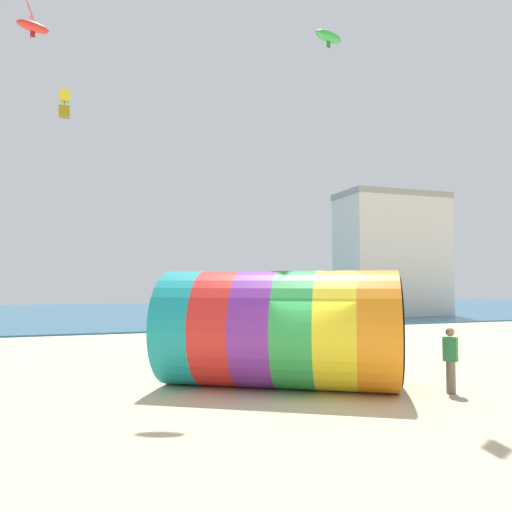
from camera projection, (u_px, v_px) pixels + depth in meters
The scene contains 11 objects.
ground_plane at pixel (312, 394), 13.29m from camera, with size 120.00×120.00×0.00m, color beige.
sea at pixel (148, 312), 48.80m from camera, with size 120.00×40.00×0.10m, color #236084.
giant_inflatable_tube at pixel (279, 329), 14.25m from camera, with size 7.39×6.22×3.31m.
kite_handler at pixel (451, 360), 13.42m from camera, with size 0.39×0.42×1.76m.
kite_yellow_box at pixel (64, 104), 25.70m from camera, with size 0.53×0.53×1.48m.
kite_red_diamond at pixel (31, 13), 26.95m from camera, with size 0.55×0.91×2.06m.
kite_green_parafoil at pixel (328, 37), 19.54m from camera, with size 1.42×0.96×0.73m.
kite_red_parafoil at pixel (33, 27), 15.86m from camera, with size 1.07×0.75×0.52m.
bystander_near_water at pixel (230, 339), 19.46m from camera, with size 0.42×0.36×1.53m.
bystander_mid_beach at pixel (322, 328), 22.64m from camera, with size 0.41×0.41×1.72m.
promenade_building at pixel (392, 254), 43.70m from camera, with size 9.39×4.89×10.76m.
Camera 1 is at (-5.74, -12.27, 3.00)m, focal length 35.00 mm.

